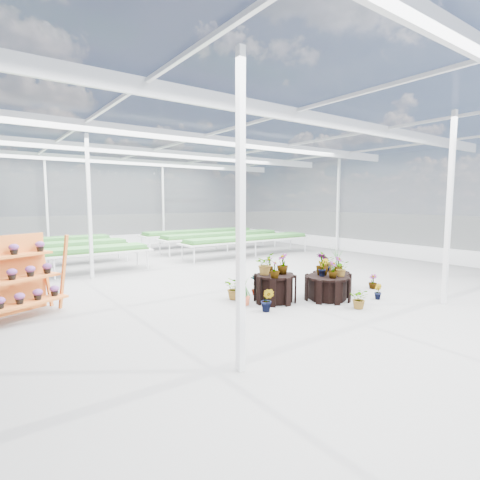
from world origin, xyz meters
TOP-DOWN VIEW (x-y plane):
  - ground_plane at (0.00, 0.00)m, footprint 24.00×24.00m
  - greenhouse_shell at (0.00, 0.00)m, footprint 18.00×24.00m
  - steel_frame at (0.00, 0.00)m, footprint 18.00×24.00m
  - nursery_benches at (0.00, 7.20)m, footprint 16.00×7.00m
  - plinth_tall at (-0.13, -1.49)m, footprint 1.03×1.03m
  - plinth_mid at (1.07, -2.09)m, footprint 1.47×1.47m
  - plinth_low at (2.07, -1.39)m, footprint 1.26×1.26m
  - shelf_rack at (-5.26, 0.77)m, footprint 1.84×1.45m
  - nursery_plants at (0.84, -1.42)m, footprint 4.20×2.91m

SIDE VIEW (x-z plane):
  - ground_plane at x=0.00m, z-range 0.00..0.00m
  - plinth_low at x=2.07m, z-range 0.00..0.46m
  - plinth_mid at x=1.07m, z-range 0.00..0.59m
  - plinth_tall at x=-0.13m, z-range 0.00..0.67m
  - nursery_benches at x=0.00m, z-range 0.00..0.84m
  - nursery_plants at x=0.84m, z-range -0.07..1.20m
  - shelf_rack at x=-5.26m, z-range 0.00..1.73m
  - greenhouse_shell at x=0.00m, z-range 0.00..4.50m
  - steel_frame at x=0.00m, z-range 0.00..4.50m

